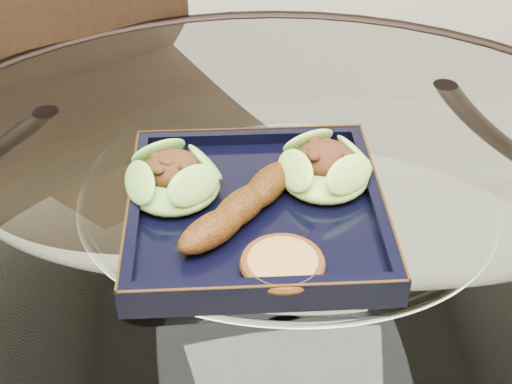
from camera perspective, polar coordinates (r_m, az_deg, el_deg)
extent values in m
cylinder|color=white|center=(0.77, 2.35, -2.86)|extent=(1.10, 1.10, 0.01)
torus|color=black|center=(0.77, 2.35, -2.86)|extent=(1.13, 1.13, 0.02)
cylinder|color=black|center=(1.29, 12.23, -6.70)|extent=(0.04, 0.04, 0.75)
cylinder|color=black|center=(1.24, -13.35, -9.08)|extent=(0.04, 0.04, 0.75)
cube|color=black|center=(1.21, -8.98, -4.16)|extent=(0.55, 0.55, 0.04)
cube|color=black|center=(1.21, -13.95, 10.33)|extent=(0.37, 0.19, 0.45)
cylinder|color=black|center=(1.33, 2.40, -13.53)|extent=(0.03, 0.03, 0.44)
cylinder|color=black|center=(1.47, -17.34, -9.61)|extent=(0.03, 0.03, 0.44)
cylinder|color=black|center=(1.55, -4.98, -4.88)|extent=(0.03, 0.03, 0.44)
cube|color=black|center=(0.77, 0.00, -1.79)|extent=(0.29, 0.29, 0.02)
ellipsoid|color=#4E8B28|center=(0.77, -6.60, 0.86)|extent=(0.10, 0.10, 0.04)
ellipsoid|color=#699E2D|center=(0.79, 5.51, 1.73)|extent=(0.10, 0.10, 0.04)
ellipsoid|color=#5A2D09|center=(0.73, -1.23, -1.19)|extent=(0.14, 0.15, 0.03)
cylinder|color=#A36B36|center=(0.68, 2.14, -5.82)|extent=(0.09, 0.09, 0.01)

